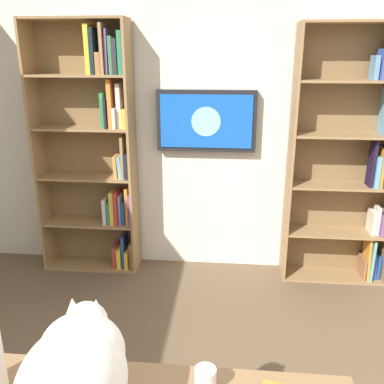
{
  "coord_description": "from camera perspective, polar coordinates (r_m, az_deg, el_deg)",
  "views": [
    {
      "loc": [
        -0.17,
        1.43,
        1.92
      ],
      "look_at": [
        0.07,
        -1.07,
        1.09
      ],
      "focal_mm": 38.86,
      "sensor_mm": 36.0,
      "label": 1
    }
  ],
  "objects": [
    {
      "name": "cat",
      "position": [
        1.5,
        -15.67,
        -22.8
      ],
      "size": [
        0.35,
        0.57,
        0.39
      ],
      "color": "white",
      "rests_on": "desk"
    },
    {
      "name": "wall_back",
      "position": [
        3.7,
        2.8,
        9.39
      ],
      "size": [
        4.52,
        0.06,
        2.7
      ],
      "primitive_type": "cube",
      "color": "silver",
      "rests_on": "ground"
    },
    {
      "name": "bookshelf_right",
      "position": [
        3.76,
        -12.91,
        5.87
      ],
      "size": [
        0.87,
        0.28,
        2.21
      ],
      "color": "#937047",
      "rests_on": "ground"
    },
    {
      "name": "bookshelf_left",
      "position": [
        3.73,
        21.54,
        4.51
      ],
      "size": [
        0.89,
        0.28,
        2.17
      ],
      "color": "#937047",
      "rests_on": "ground"
    },
    {
      "name": "coffee_mug",
      "position": [
        1.65,
        1.82,
        -24.41
      ],
      "size": [
        0.08,
        0.08,
        0.1
      ],
      "primitive_type": "cylinder",
      "color": "white",
      "rests_on": "desk"
    },
    {
      "name": "wall_mounted_tv",
      "position": [
        3.62,
        1.97,
        9.71
      ],
      "size": [
        0.85,
        0.07,
        0.52
      ],
      "color": "black"
    }
  ]
}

